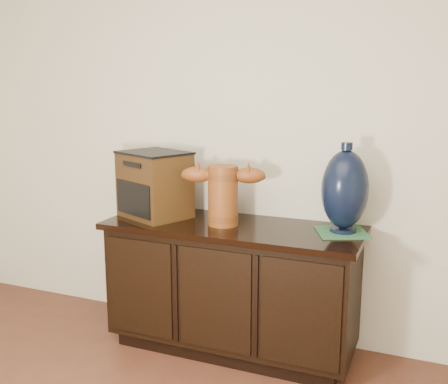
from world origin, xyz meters
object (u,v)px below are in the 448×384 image
at_px(tv_radio, 155,184).
at_px(lamp_base, 345,190).
at_px(spray_can, 226,201).
at_px(sideboard, 232,286).
at_px(terracotta_vessel, 223,192).

relative_size(tv_radio, lamp_base, 1.01).
bearing_deg(lamp_base, spray_can, 172.96).
distance_m(sideboard, lamp_base, 0.86).
relative_size(sideboard, terracotta_vessel, 3.07).
bearing_deg(lamp_base, tv_radio, -176.63).
bearing_deg(tv_radio, spray_can, 44.98).
relative_size(terracotta_vessel, tv_radio, 0.99).
distance_m(tv_radio, spray_can, 0.44).
distance_m(tv_radio, lamp_base, 1.11).
distance_m(sideboard, terracotta_vessel, 0.56).
relative_size(sideboard, tv_radio, 3.03).
relative_size(sideboard, spray_can, 7.65).
distance_m(terracotta_vessel, tv_radio, 0.45).
xyz_separation_m(terracotta_vessel, spray_can, (-0.05, 0.18, -0.10)).
xyz_separation_m(lamp_base, spray_can, (-0.71, 0.09, -0.14)).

